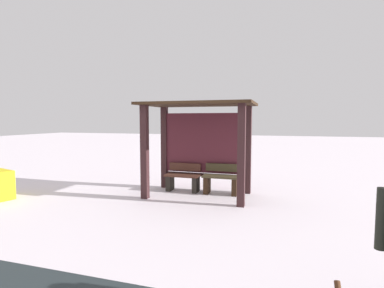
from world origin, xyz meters
The scene contains 4 objects.
ground_plane centered at (0.00, 0.00, 0.00)m, with size 60.00×60.00×0.00m, color white.
bus_shelter centered at (0.00, 0.22, 1.59)m, with size 2.74×1.68×2.31m.
bench_left_inside centered at (-0.51, 0.35, 0.32)m, with size 0.93×0.42×0.73m.
bench_center_inside centered at (0.51, 0.34, 0.33)m, with size 0.93×0.41×0.76m.
Camera 1 is at (2.00, -7.03, 1.89)m, focal length 27.80 mm.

